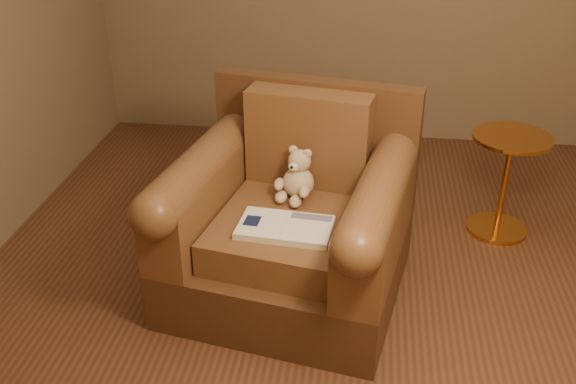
# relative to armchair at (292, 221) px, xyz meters

# --- Properties ---
(floor) EXTENTS (4.00, 4.00, 0.00)m
(floor) POSITION_rel_armchair_xyz_m (0.29, 0.04, -0.38)
(floor) COLOR #55301D
(floor) RESTS_ON ground
(armchair) EXTENTS (1.27, 1.23, 0.99)m
(armchair) POSITION_rel_armchair_xyz_m (0.00, 0.00, 0.00)
(armchair) COLOR #4B2D19
(armchair) RESTS_ON floor
(teddy_bear) EXTENTS (0.20, 0.23, 0.27)m
(teddy_bear) POSITION_rel_armchair_xyz_m (0.01, 0.09, 0.19)
(teddy_bear) COLOR #C7AB8B
(teddy_bear) RESTS_ON armchair
(guidebook) EXTENTS (0.45, 0.30, 0.04)m
(guidebook) POSITION_rel_armchair_xyz_m (-0.01, -0.24, 0.11)
(guidebook) COLOR beige
(guidebook) RESTS_ON armchair
(side_table) EXTENTS (0.44, 0.44, 0.62)m
(side_table) POSITION_rel_armchair_xyz_m (1.16, 0.68, -0.05)
(side_table) COLOR #D78A3B
(side_table) RESTS_ON floor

